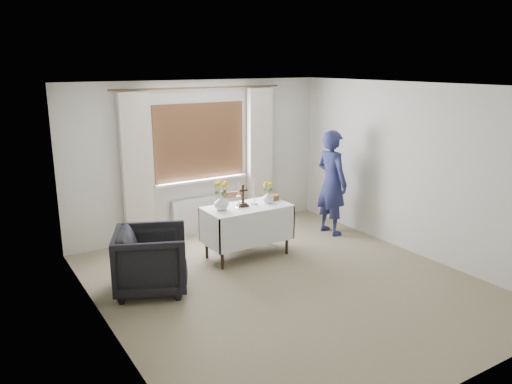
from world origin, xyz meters
The scene contains 12 objects.
ground centered at (0.00, 0.00, 0.00)m, with size 5.00×5.00×0.00m, color #85765C.
altar_table centered at (0.06, 1.09, 0.38)m, with size 1.24×0.64×0.76m, color white.
wooden_chair centered at (0.11, 1.58, 0.41)m, with size 0.38×0.38×0.83m, color brown, non-canonical shape.
armchair centered at (-1.53, 0.74, 0.40)m, with size 0.85×0.88×0.80m, color black.
person centered at (1.77, 1.25, 0.86)m, with size 0.63×0.41×1.72m, color #21264F.
radiator centered at (0.00, 2.42, 0.30)m, with size 1.10×0.10×0.60m, color silver.
wooden_cross centered at (0.00, 1.11, 0.92)m, with size 0.15×0.11×0.32m, color black, non-canonical shape.
candlestick_left centered at (-0.09, 1.07, 0.95)m, with size 0.10×0.10×0.37m, color white, non-canonical shape.
candlestick_right centered at (0.18, 1.09, 0.96)m, with size 0.11×0.11×0.39m, color white, non-canonical shape.
flower_vase_left centered at (-0.34, 1.12, 0.87)m, with size 0.21×0.21×0.22m, color silver.
flower_vase_right centered at (0.41, 1.07, 0.85)m, with size 0.17×0.17×0.17m, color silver.
wicker_basket centered at (0.57, 1.20, 0.80)m, with size 0.20×0.20×0.08m, color brown.
Camera 1 is at (-3.46, -4.82, 2.77)m, focal length 35.00 mm.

